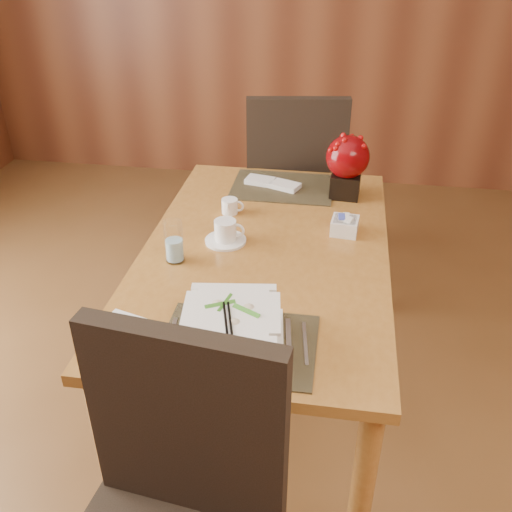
% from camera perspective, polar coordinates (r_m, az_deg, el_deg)
% --- Properties ---
extents(dining_table, '(0.90, 1.50, 0.75)m').
position_cam_1_polar(dining_table, '(2.16, 0.90, -1.49)').
color(dining_table, '#A36B2D').
rests_on(dining_table, ground).
extents(placemat_near, '(0.45, 0.33, 0.01)m').
position_cam_1_polar(placemat_near, '(1.66, -1.79, -8.78)').
color(placemat_near, black).
rests_on(placemat_near, dining_table).
extents(placemat_far, '(0.45, 0.33, 0.01)m').
position_cam_1_polar(placemat_far, '(2.59, 2.66, 6.92)').
color(placemat_far, black).
rests_on(placemat_far, dining_table).
extents(soup_setting, '(0.33, 0.33, 0.12)m').
position_cam_1_polar(soup_setting, '(1.63, -2.44, -7.19)').
color(soup_setting, white).
rests_on(soup_setting, dining_table).
extents(coffee_cup, '(0.16, 0.16, 0.09)m').
position_cam_1_polar(coffee_cup, '(2.14, -3.08, 2.33)').
color(coffee_cup, white).
rests_on(coffee_cup, dining_table).
extents(water_glass, '(0.08, 0.08, 0.16)m').
position_cam_1_polar(water_glass, '(2.02, -8.21, 1.45)').
color(water_glass, silver).
rests_on(water_glass, dining_table).
extents(creamer_jug, '(0.09, 0.09, 0.06)m').
position_cam_1_polar(creamer_jug, '(2.35, -2.64, 5.00)').
color(creamer_jug, white).
rests_on(creamer_jug, dining_table).
extents(sugar_caddy, '(0.11, 0.11, 0.06)m').
position_cam_1_polar(sugar_caddy, '(2.23, 8.86, 2.99)').
color(sugar_caddy, white).
rests_on(sugar_caddy, dining_table).
extents(berry_decor, '(0.19, 0.19, 0.27)m').
position_cam_1_polar(berry_decor, '(2.48, 9.11, 9.21)').
color(berry_decor, black).
rests_on(berry_decor, dining_table).
extents(napkins_far, '(0.27, 0.16, 0.02)m').
position_cam_1_polar(napkins_far, '(2.59, 1.84, 7.27)').
color(napkins_far, silver).
rests_on(napkins_far, dining_table).
extents(bread_plate, '(0.20, 0.20, 0.01)m').
position_cam_1_polar(bread_plate, '(1.75, -13.35, -7.36)').
color(bread_plate, white).
rests_on(bread_plate, dining_table).
extents(far_chair, '(0.57, 0.58, 1.09)m').
position_cam_1_polar(far_chair, '(3.00, 3.81, 7.46)').
color(far_chair, black).
rests_on(far_chair, ground).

